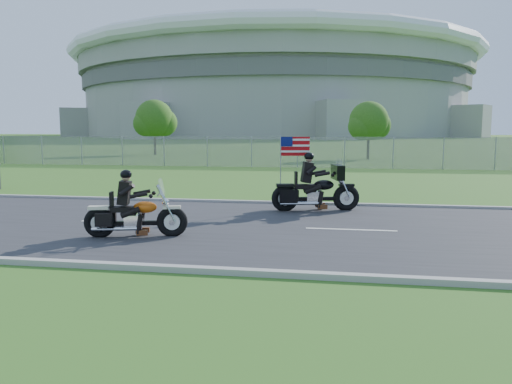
# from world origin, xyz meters

# --- Properties ---
(ground) EXTENTS (420.00, 420.00, 0.00)m
(ground) POSITION_xyz_m (0.00, 0.00, 0.00)
(ground) COLOR #34571B
(ground) RESTS_ON ground
(road) EXTENTS (120.00, 8.00, 0.04)m
(road) POSITION_xyz_m (0.00, 0.00, 0.02)
(road) COLOR #28282B
(road) RESTS_ON ground
(curb_north) EXTENTS (120.00, 0.18, 0.12)m
(curb_north) POSITION_xyz_m (0.00, 4.05, 0.05)
(curb_north) COLOR #9E9B93
(curb_north) RESTS_ON ground
(curb_south) EXTENTS (120.00, 0.18, 0.12)m
(curb_south) POSITION_xyz_m (0.00, -4.05, 0.05)
(curb_south) COLOR #9E9B93
(curb_south) RESTS_ON ground
(fence) EXTENTS (60.00, 0.03, 2.00)m
(fence) POSITION_xyz_m (-5.00, 20.00, 1.00)
(fence) COLOR gray
(fence) RESTS_ON ground
(stadium) EXTENTS (140.40, 140.40, 29.20)m
(stadium) POSITION_xyz_m (-20.00, 170.00, 15.58)
(stadium) COLOR #A3A099
(stadium) RESTS_ON ground
(tree_fence_near) EXTENTS (3.52, 3.28, 4.75)m
(tree_fence_near) POSITION_xyz_m (6.04, 30.04, 2.97)
(tree_fence_near) COLOR #382316
(tree_fence_near) RESTS_ON ground
(tree_fence_mid) EXTENTS (3.96, 3.69, 5.30)m
(tree_fence_mid) POSITION_xyz_m (-13.95, 34.04, 3.30)
(tree_fence_mid) COLOR #382316
(tree_fence_mid) RESTS_ON ground
(motorcycle_lead) EXTENTS (2.33, 0.94, 1.59)m
(motorcycle_lead) POSITION_xyz_m (-0.92, -1.58, 0.50)
(motorcycle_lead) COLOR black
(motorcycle_lead) RESTS_ON ground
(motorcycle_follow) EXTENTS (2.66, 1.15, 2.25)m
(motorcycle_follow) POSITION_xyz_m (2.99, 2.82, 0.62)
(motorcycle_follow) COLOR black
(motorcycle_follow) RESTS_ON ground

